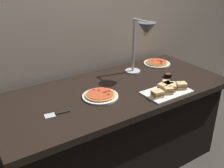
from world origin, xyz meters
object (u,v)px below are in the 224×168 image
object	(u,v)px
serving_spatula	(56,114)
pizza_plate_front	(100,95)
sandwich_platter	(168,89)
pizza_plate_center	(157,63)
sauce_cup_near	(168,75)
heat_lamp	(144,34)

from	to	relation	value
serving_spatula	pizza_plate_front	bearing A→B (deg)	8.58
pizza_plate_front	serving_spatula	world-z (taller)	pizza_plate_front
serving_spatula	sandwich_platter	bearing A→B (deg)	-10.51
pizza_plate_center	sauce_cup_near	size ratio (longest dim) A/B	3.85
pizza_plate_front	sauce_cup_near	bearing A→B (deg)	0.14
pizza_plate_front	pizza_plate_center	xyz separation A→B (m)	(0.84, 0.30, -0.00)
sandwich_platter	sauce_cup_near	size ratio (longest dim) A/B	5.52
heat_lamp	sandwich_platter	distance (m)	0.50
pizza_plate_front	serving_spatula	bearing A→B (deg)	-171.42
pizza_plate_center	sauce_cup_near	world-z (taller)	same
sandwich_platter	serving_spatula	bearing A→B (deg)	169.49
sauce_cup_near	heat_lamp	bearing A→B (deg)	143.83
pizza_plate_front	sauce_cup_near	world-z (taller)	same
heat_lamp	serving_spatula	world-z (taller)	heat_lamp
heat_lamp	sandwich_platter	bearing A→B (deg)	-94.91
pizza_plate_front	sandwich_platter	bearing A→B (deg)	-24.19
pizza_plate_center	sauce_cup_near	xyz separation A→B (m)	(-0.14, -0.30, 0.00)
pizza_plate_center	serving_spatula	bearing A→B (deg)	-163.58
pizza_plate_front	sandwich_platter	world-z (taller)	sandwich_platter
pizza_plate_front	sandwich_platter	distance (m)	0.53
pizza_plate_center	sauce_cup_near	bearing A→B (deg)	-115.15
heat_lamp	serving_spatula	bearing A→B (deg)	-167.64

